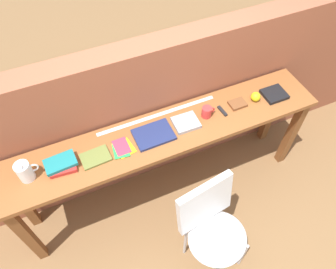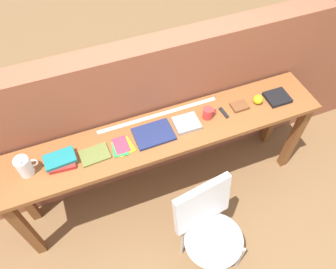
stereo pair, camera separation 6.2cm
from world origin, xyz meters
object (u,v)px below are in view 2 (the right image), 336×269
(book_stack_leftmost, at_px, (61,160))
(sports_ball_small, at_px, (258,99))
(magazine_cycling, at_px, (95,155))
(chair_white_moulded, at_px, (210,228))
(book_repair_rightmost, at_px, (277,97))
(pitcher_white, at_px, (24,166))
(mug, at_px, (208,113))
(multitool_folded, at_px, (224,113))
(leather_journal_brown, at_px, (240,106))
(pamphlet_pile_colourful, at_px, (122,147))
(book_open_centre, at_px, (154,134))

(book_stack_leftmost, relative_size, sports_ball_small, 2.86)
(book_stack_leftmost, xyz_separation_m, magazine_cycling, (0.23, -0.02, -0.02))
(chair_white_moulded, height_order, book_repair_rightmost, book_repair_rightmost)
(chair_white_moulded, distance_m, pitcher_white, 1.35)
(mug, height_order, multitool_folded, mug)
(multitool_folded, height_order, sports_ball_small, sports_ball_small)
(sports_ball_small, bearing_deg, mug, 178.82)
(multitool_folded, bearing_deg, book_repair_rightmost, -1.81)
(multitool_folded, height_order, leather_journal_brown, leather_journal_brown)
(magazine_cycling, bearing_deg, book_stack_leftmost, 171.10)
(pamphlet_pile_colourful, bearing_deg, book_repair_rightmost, 0.32)
(mug, height_order, leather_journal_brown, mug)
(magazine_cycling, bearing_deg, book_open_centre, -0.61)
(pamphlet_pile_colourful, height_order, sports_ball_small, sports_ball_small)
(chair_white_moulded, xyz_separation_m, multitool_folded, (0.41, 0.68, 0.36))
(book_open_centre, bearing_deg, leather_journal_brown, 0.71)
(chair_white_moulded, bearing_deg, pamphlet_pile_colourful, 122.37)
(mug, bearing_deg, book_repair_rightmost, -2.64)
(pamphlet_pile_colourful, distance_m, multitool_folded, 0.83)
(mug, xyz_separation_m, sports_ball_small, (0.44, -0.01, -0.01))
(mug, relative_size, book_repair_rightmost, 0.60)
(book_stack_leftmost, distance_m, pamphlet_pile_colourful, 0.43)
(leather_journal_brown, bearing_deg, multitool_folded, -174.37)
(mug, relative_size, multitool_folded, 1.00)
(book_stack_leftmost, height_order, book_open_centre, book_stack_leftmost)
(sports_ball_small, bearing_deg, book_open_centre, -179.58)
(sports_ball_small, bearing_deg, pitcher_white, 179.89)
(pitcher_white, xyz_separation_m, multitool_folded, (1.49, -0.01, -0.07))
(magazine_cycling, bearing_deg, pitcher_white, 173.22)
(book_open_centre, xyz_separation_m, mug, (0.45, 0.02, 0.03))
(book_stack_leftmost, height_order, pamphlet_pile_colourful, book_stack_leftmost)
(chair_white_moulded, relative_size, pamphlet_pile_colourful, 5.05)
(chair_white_moulded, distance_m, pamphlet_pile_colourful, 0.86)
(magazine_cycling, distance_m, book_open_centre, 0.45)
(book_open_centre, xyz_separation_m, book_repair_rightmost, (1.06, -0.01, 0.00))
(multitool_folded, bearing_deg, pamphlet_pile_colourful, -178.46)
(book_repair_rightmost, bearing_deg, leather_journal_brown, 175.44)
(multitool_folded, bearing_deg, pitcher_white, 179.71)
(chair_white_moulded, xyz_separation_m, book_stack_leftmost, (-0.85, 0.69, 0.38))
(book_stack_leftmost, distance_m, sports_ball_small, 1.56)
(magazine_cycling, relative_size, book_repair_rightmost, 1.10)
(book_stack_leftmost, bearing_deg, book_open_centre, -0.34)
(magazine_cycling, distance_m, multitool_folded, 1.03)
(chair_white_moulded, distance_m, book_open_centre, 0.79)
(magazine_cycling, xyz_separation_m, sports_ball_small, (1.33, 0.03, 0.03))
(multitool_folded, bearing_deg, book_open_centre, -179.76)
(leather_journal_brown, bearing_deg, book_repair_rightmost, -5.36)
(book_open_centre, bearing_deg, sports_ball_small, -0.23)
(sports_ball_small, xyz_separation_m, book_repair_rightmost, (0.17, -0.02, -0.02))
(book_stack_leftmost, bearing_deg, pamphlet_pile_colourful, -3.19)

